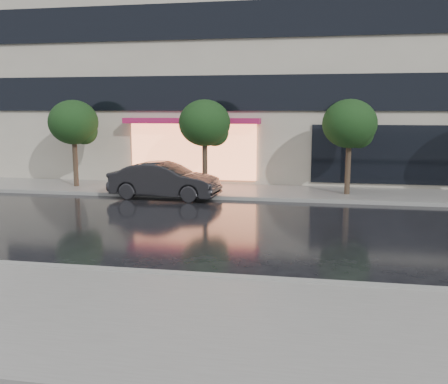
# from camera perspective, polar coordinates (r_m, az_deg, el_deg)

# --- Properties ---
(ground) EXTENTS (120.00, 120.00, 0.00)m
(ground) POSITION_cam_1_polar(r_m,az_deg,el_deg) (11.57, 1.68, -8.60)
(ground) COLOR black
(ground) RESTS_ON ground
(sidewalk_near) EXTENTS (60.00, 4.50, 0.12)m
(sidewalk_near) POSITION_cam_1_polar(r_m,az_deg,el_deg) (8.56, -1.71, -14.87)
(sidewalk_near) COLOR slate
(sidewalk_near) RESTS_ON ground
(sidewalk_far) EXTENTS (60.00, 3.50, 0.12)m
(sidewalk_far) POSITION_cam_1_polar(r_m,az_deg,el_deg) (21.48, 5.80, -0.03)
(sidewalk_far) COLOR slate
(sidewalk_far) RESTS_ON ground
(curb_near) EXTENTS (60.00, 0.25, 0.14)m
(curb_near) POSITION_cam_1_polar(r_m,az_deg,el_deg) (10.61, 0.86, -9.89)
(curb_near) COLOR gray
(curb_near) RESTS_ON ground
(curb_far) EXTENTS (60.00, 0.25, 0.14)m
(curb_far) POSITION_cam_1_polar(r_m,az_deg,el_deg) (19.76, 5.40, -0.82)
(curb_far) COLOR gray
(curb_far) RESTS_ON ground
(office_building) EXTENTS (30.00, 12.76, 18.00)m
(office_building) POSITION_cam_1_polar(r_m,az_deg,el_deg) (29.40, 7.40, 20.02)
(office_building) COLOR #B7B09B
(office_building) RESTS_ON ground
(tree_far_west) EXTENTS (2.20, 2.20, 3.99)m
(tree_far_west) POSITION_cam_1_polar(r_m,az_deg,el_deg) (23.44, -16.66, 7.45)
(tree_far_west) COLOR #33261C
(tree_far_west) RESTS_ON ground
(tree_mid_west) EXTENTS (2.20, 2.20, 3.99)m
(tree_mid_west) POSITION_cam_1_polar(r_m,az_deg,el_deg) (21.41, -2.05, 7.69)
(tree_mid_west) COLOR #33261C
(tree_mid_west) RESTS_ON ground
(tree_mid_east) EXTENTS (2.20, 2.20, 3.99)m
(tree_mid_east) POSITION_cam_1_polar(r_m,az_deg,el_deg) (20.97, 14.32, 7.36)
(tree_mid_east) COLOR #33261C
(tree_mid_east) RESTS_ON ground
(parked_car) EXTENTS (4.56, 1.91, 1.46)m
(parked_car) POSITION_cam_1_polar(r_m,az_deg,el_deg) (20.28, -6.81, 1.31)
(parked_car) COLOR black
(parked_car) RESTS_ON ground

